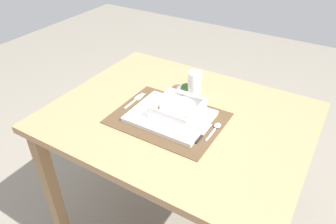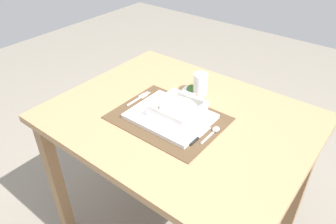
{
  "view_description": "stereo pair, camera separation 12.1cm",
  "coord_description": "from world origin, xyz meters",
  "px_view_note": "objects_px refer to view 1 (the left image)",
  "views": [
    {
      "loc": [
        0.49,
        -0.89,
        1.47
      ],
      "look_at": [
        -0.02,
        -0.05,
        0.78
      ],
      "focal_mm": 33.9,
      "sensor_mm": 36.0,
      "label": 1
    },
    {
      "loc": [
        0.59,
        -0.83,
        1.47
      ],
      "look_at": [
        -0.02,
        -0.05,
        0.78
      ],
      "focal_mm": 33.9,
      "sensor_mm": 36.0,
      "label": 2
    }
  ],
  "objects_px": {
    "porridge_bowl": "(178,110)",
    "butter_knife": "(202,134)",
    "condiment_saucer": "(186,89)",
    "spoon": "(216,128)",
    "dining_table": "(179,135)",
    "fork": "(136,99)",
    "bread_knife": "(199,130)",
    "drinking_glass": "(195,84)"
  },
  "relations": [
    {
      "from": "porridge_bowl",
      "to": "butter_knife",
      "type": "relative_size",
      "value": 1.32
    },
    {
      "from": "porridge_bowl",
      "to": "condiment_saucer",
      "type": "distance_m",
      "value": 0.21
    },
    {
      "from": "spoon",
      "to": "condiment_saucer",
      "type": "bearing_deg",
      "value": 144.25
    },
    {
      "from": "dining_table",
      "to": "spoon",
      "type": "relative_size",
      "value": 8.9
    },
    {
      "from": "fork",
      "to": "butter_knife",
      "type": "bearing_deg",
      "value": -12.93
    },
    {
      "from": "condiment_saucer",
      "to": "bread_knife",
      "type": "bearing_deg",
      "value": -51.77
    },
    {
      "from": "dining_table",
      "to": "spoon",
      "type": "distance_m",
      "value": 0.2
    },
    {
      "from": "butter_knife",
      "to": "bread_knife",
      "type": "relative_size",
      "value": 0.92
    },
    {
      "from": "porridge_bowl",
      "to": "butter_knife",
      "type": "height_order",
      "value": "porridge_bowl"
    },
    {
      "from": "bread_knife",
      "to": "drinking_glass",
      "type": "relative_size",
      "value": 1.41
    },
    {
      "from": "fork",
      "to": "condiment_saucer",
      "type": "relative_size",
      "value": 1.74
    },
    {
      "from": "drinking_glass",
      "to": "condiment_saucer",
      "type": "xyz_separation_m",
      "value": [
        -0.04,
        -0.01,
        -0.03
      ]
    },
    {
      "from": "fork",
      "to": "bread_knife",
      "type": "distance_m",
      "value": 0.32
    },
    {
      "from": "bread_knife",
      "to": "butter_knife",
      "type": "bearing_deg",
      "value": -38.85
    },
    {
      "from": "condiment_saucer",
      "to": "dining_table",
      "type": "bearing_deg",
      "value": -69.44
    },
    {
      "from": "fork",
      "to": "spoon",
      "type": "distance_m",
      "value": 0.37
    },
    {
      "from": "butter_knife",
      "to": "drinking_glass",
      "type": "xyz_separation_m",
      "value": [
        -0.16,
        0.25,
        0.04
      ]
    },
    {
      "from": "porridge_bowl",
      "to": "butter_knife",
      "type": "bearing_deg",
      "value": -20.87
    },
    {
      "from": "fork",
      "to": "drinking_glass",
      "type": "distance_m",
      "value": 0.26
    },
    {
      "from": "dining_table",
      "to": "fork",
      "type": "relative_size",
      "value": 7.33
    },
    {
      "from": "butter_knife",
      "to": "drinking_glass",
      "type": "relative_size",
      "value": 1.3
    },
    {
      "from": "fork",
      "to": "spoon",
      "type": "relative_size",
      "value": 1.21
    },
    {
      "from": "fork",
      "to": "butter_knife",
      "type": "relative_size",
      "value": 1.08
    },
    {
      "from": "drinking_glass",
      "to": "porridge_bowl",
      "type": "bearing_deg",
      "value": -80.6
    },
    {
      "from": "porridge_bowl",
      "to": "spoon",
      "type": "bearing_deg",
      "value": 4.06
    },
    {
      "from": "spoon",
      "to": "drinking_glass",
      "type": "bearing_deg",
      "value": 137.64
    },
    {
      "from": "porridge_bowl",
      "to": "fork",
      "type": "distance_m",
      "value": 0.21
    },
    {
      "from": "porridge_bowl",
      "to": "butter_knife",
      "type": "xyz_separation_m",
      "value": [
        0.13,
        -0.05,
        -0.03
      ]
    },
    {
      "from": "dining_table",
      "to": "butter_knife",
      "type": "bearing_deg",
      "value": -28.83
    },
    {
      "from": "spoon",
      "to": "butter_knife",
      "type": "height_order",
      "value": "spoon"
    },
    {
      "from": "condiment_saucer",
      "to": "fork",
      "type": "bearing_deg",
      "value": -128.65
    },
    {
      "from": "condiment_saucer",
      "to": "porridge_bowl",
      "type": "bearing_deg",
      "value": -70.05
    },
    {
      "from": "porridge_bowl",
      "to": "spoon",
      "type": "distance_m",
      "value": 0.16
    },
    {
      "from": "dining_table",
      "to": "condiment_saucer",
      "type": "height_order",
      "value": "condiment_saucer"
    },
    {
      "from": "spoon",
      "to": "condiment_saucer",
      "type": "xyz_separation_m",
      "value": [
        -0.23,
        0.18,
        0.0
      ]
    },
    {
      "from": "porridge_bowl",
      "to": "butter_knife",
      "type": "distance_m",
      "value": 0.14
    },
    {
      "from": "spoon",
      "to": "condiment_saucer",
      "type": "distance_m",
      "value": 0.29
    },
    {
      "from": "spoon",
      "to": "dining_table",
      "type": "bearing_deg",
      "value": 178.21
    },
    {
      "from": "butter_knife",
      "to": "drinking_glass",
      "type": "height_order",
      "value": "drinking_glass"
    },
    {
      "from": "drinking_glass",
      "to": "dining_table",
      "type": "bearing_deg",
      "value": -81.53
    },
    {
      "from": "dining_table",
      "to": "drinking_glass",
      "type": "height_order",
      "value": "drinking_glass"
    },
    {
      "from": "fork",
      "to": "bread_knife",
      "type": "relative_size",
      "value": 0.99
    }
  ]
}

